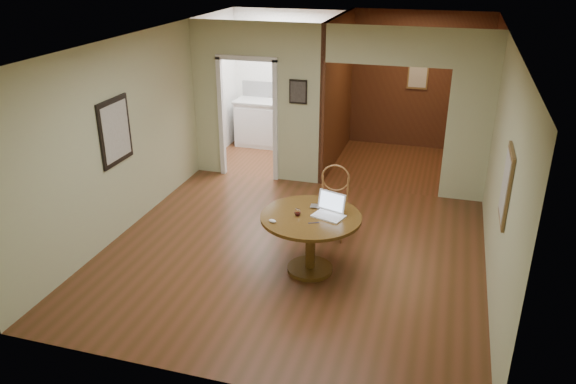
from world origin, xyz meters
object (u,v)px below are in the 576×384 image
(dining_table, at_px, (311,230))
(open_laptop, at_px, (330,209))
(closed_laptop, at_px, (322,208))
(chair, at_px, (334,198))

(dining_table, bearing_deg, open_laptop, 24.20)
(open_laptop, bearing_deg, closed_laptop, 156.57)
(dining_table, height_order, closed_laptop, closed_laptop)
(open_laptop, bearing_deg, dining_table, -137.66)
(dining_table, xyz_separation_m, closed_laptop, (0.08, 0.21, 0.21))
(chair, height_order, closed_laptop, chair)
(closed_laptop, bearing_deg, open_laptop, -47.26)
(chair, bearing_deg, closed_laptop, -92.15)
(chair, xyz_separation_m, closed_laptop, (0.01, -0.82, 0.21))
(chair, xyz_separation_m, open_laptop, (0.14, -0.94, 0.27))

